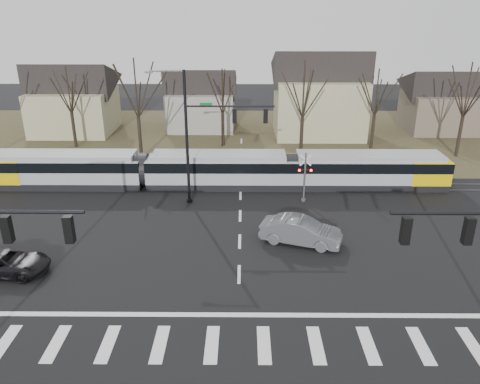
{
  "coord_description": "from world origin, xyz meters",
  "views": [
    {
      "loc": [
        0.22,
        -21.27,
        14.61
      ],
      "look_at": [
        0.0,
        9.0,
        2.3
      ],
      "focal_mm": 35.0,
      "sensor_mm": 36.0,
      "label": 1
    }
  ],
  "objects_px": {
    "tram": "(217,168)",
    "rail_crossing_signal": "(305,179)",
    "suv": "(6,263)",
    "sedan": "(301,231)"
  },
  "relations": [
    {
      "from": "sedan",
      "to": "tram",
      "type": "bearing_deg",
      "value": 48.76
    },
    {
      "from": "sedan",
      "to": "suv",
      "type": "height_order",
      "value": "sedan"
    },
    {
      "from": "sedan",
      "to": "rail_crossing_signal",
      "type": "xyz_separation_m",
      "value": [
        1.04,
        6.94,
        1.02
      ]
    },
    {
      "from": "sedan",
      "to": "suv",
      "type": "bearing_deg",
      "value": 120.65
    },
    {
      "from": "tram",
      "to": "suv",
      "type": "distance_m",
      "value": 18.09
    },
    {
      "from": "suv",
      "to": "rail_crossing_signal",
      "type": "height_order",
      "value": "rail_crossing_signal"
    },
    {
      "from": "sedan",
      "to": "rail_crossing_signal",
      "type": "height_order",
      "value": "rail_crossing_signal"
    },
    {
      "from": "tram",
      "to": "rail_crossing_signal",
      "type": "bearing_deg",
      "value": -24.63
    },
    {
      "from": "rail_crossing_signal",
      "to": "sedan",
      "type": "bearing_deg",
      "value": -98.49
    },
    {
      "from": "suv",
      "to": "rail_crossing_signal",
      "type": "relative_size",
      "value": 1.26
    }
  ]
}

